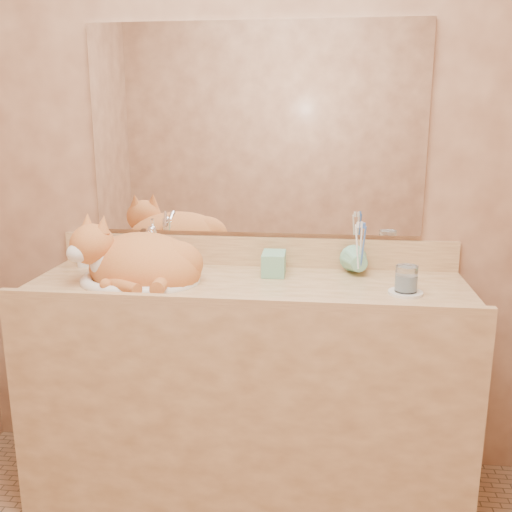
# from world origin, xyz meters

# --- Properties ---
(wall_back) EXTENTS (2.40, 0.02, 2.50)m
(wall_back) POSITION_xyz_m (0.00, 1.00, 1.25)
(wall_back) COLOR brown
(wall_back) RESTS_ON ground
(vanity_counter) EXTENTS (1.60, 0.55, 0.85)m
(vanity_counter) POSITION_xyz_m (0.00, 0.72, 0.42)
(vanity_counter) COLOR #A27548
(vanity_counter) RESTS_ON floor
(mirror) EXTENTS (1.30, 0.02, 0.80)m
(mirror) POSITION_xyz_m (0.00, 0.99, 1.39)
(mirror) COLOR white
(mirror) RESTS_ON wall_back
(sink_basin) EXTENTS (0.46, 0.40, 0.14)m
(sink_basin) POSITION_xyz_m (-0.39, 0.70, 0.92)
(sink_basin) COLOR white
(sink_basin) RESTS_ON vanity_counter
(faucet) EXTENTS (0.08, 0.14, 0.19)m
(faucet) POSITION_xyz_m (-0.39, 0.87, 0.94)
(faucet) COLOR white
(faucet) RESTS_ON vanity_counter
(cat) EXTENTS (0.57, 0.53, 0.25)m
(cat) POSITION_xyz_m (-0.41, 0.72, 0.93)
(cat) COLOR #BF622C
(cat) RESTS_ON sink_basin
(soap_dispenser) EXTENTS (0.09, 0.09, 0.20)m
(soap_dispenser) POSITION_xyz_m (0.09, 0.80, 0.95)
(soap_dispenser) COLOR #7AC39E
(soap_dispenser) RESTS_ON vanity_counter
(toothbrush_cup) EXTENTS (0.13, 0.13, 0.10)m
(toothbrush_cup) POSITION_xyz_m (0.41, 0.85, 0.90)
(toothbrush_cup) COLOR #7AC39E
(toothbrush_cup) RESTS_ON vanity_counter
(toothbrushes) EXTENTS (0.04, 0.04, 0.22)m
(toothbrushes) POSITION_xyz_m (0.41, 0.85, 0.98)
(toothbrushes) COLOR white
(toothbrushes) RESTS_ON toothbrush_cup
(saucer) EXTENTS (0.12, 0.12, 0.01)m
(saucer) POSITION_xyz_m (0.56, 0.67, 0.85)
(saucer) COLOR white
(saucer) RESTS_ON vanity_counter
(water_glass) EXTENTS (0.08, 0.08, 0.09)m
(water_glass) POSITION_xyz_m (0.56, 0.67, 0.90)
(water_glass) COLOR white
(water_glass) RESTS_ON saucer
(lotion_bottle) EXTENTS (0.05, 0.05, 0.12)m
(lotion_bottle) POSITION_xyz_m (-0.69, 0.89, 0.91)
(lotion_bottle) COLOR white
(lotion_bottle) RESTS_ON vanity_counter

